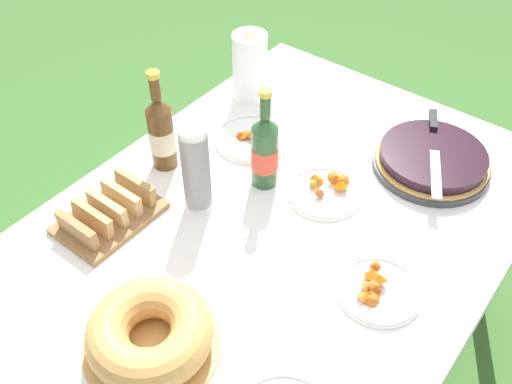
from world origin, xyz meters
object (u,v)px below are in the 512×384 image
Objects in this scene: snack_plate_right at (325,190)px; paper_towel_roll at (250,67)px; snack_plate_left at (252,138)px; snack_plate_far at (377,290)px; cider_bottle_green at (265,151)px; berry_tart at (432,160)px; cider_bottle_amber at (161,132)px; cup_stack at (196,169)px; bread_board at (108,213)px; serving_knife at (434,144)px; bundt_cake at (150,333)px.

snack_plate_right is 0.51m from paper_towel_roll.
snack_plate_left is 1.15× the size of snack_plate_far.
cider_bottle_green is 1.33× the size of paper_towel_roll.
berry_tart is 0.76m from cider_bottle_amber.
cup_stack is 0.32m from snack_plate_left.
bread_board is (-0.25, -0.04, -0.09)m from cider_bottle_amber.
cider_bottle_green is 1.53× the size of snack_plate_far.
snack_plate_left is (0.23, -0.13, -0.10)m from cider_bottle_amber.
serving_knife is 1.71× the size of snack_plate_right.
cider_bottle_amber is at bearing 126.60° from berry_tart.
serving_knife reaches higher than snack_plate_right.
serving_knife is 1.17× the size of bundt_cake.
serving_knife is 1.76× the size of snack_plate_far.
snack_plate_left is at bearing -140.23° from paper_towel_roll.
paper_towel_roll is (0.23, 0.44, 0.10)m from snack_plate_right.
snack_plate_left is at bearing 78.68° from snack_plate_right.
bundt_cake is 0.40m from bread_board.
berry_tart is 1.67× the size of snack_plate_far.
bread_board is (-0.42, 0.38, 0.01)m from snack_plate_right.
cider_bottle_amber is (-0.45, 0.60, 0.08)m from berry_tart.
snack_plate_left is at bearing 10.77° from cup_stack.
cider_bottle_green is at bearing -131.25° from snack_plate_left.
serving_knife is at bearing -36.71° from cup_stack.
cider_bottle_green is (0.18, -0.08, -0.01)m from cup_stack.
berry_tart is 0.89m from bread_board.
snack_plate_left and snack_plate_far have the same top height.
berry_tart is 0.52m from snack_plate_left.
snack_plate_left is (0.12, 0.14, -0.10)m from cider_bottle_green.
cider_bottle_amber is 1.55× the size of snack_plate_far.
cider_bottle_amber is 0.71m from snack_plate_far.
cider_bottle_green is 1.49× the size of snack_plate_right.
cider_bottle_green reaches higher than serving_knife.
paper_towel_roll is (0.43, 0.71, 0.10)m from snack_plate_far.
snack_plate_far is 0.75× the size of bread_board.
snack_plate_left is (0.30, 0.06, -0.11)m from cup_stack.
bundt_cake is 1.16× the size of cup_stack.
cup_stack is at bearing -169.23° from snack_plate_left.
cider_bottle_amber is 0.47m from snack_plate_right.
serving_knife is at bearing 26.95° from berry_tart.
bundt_cake is at bearing 166.48° from berry_tart.
cider_bottle_amber reaches higher than bundt_cake.
serving_knife is 0.52m from snack_plate_left.
cup_stack is 0.84× the size of cider_bottle_amber.
snack_plate_far is at bearing -121.41° from paper_towel_roll.
snack_plate_right is (0.24, -0.24, -0.11)m from cup_stack.
paper_towel_roll is at bearing 23.14° from cup_stack.
bundt_cake is at bearing 143.16° from snack_plate_far.
cider_bottle_green reaches higher than bread_board.
berry_tart is at bearing 0.00° from serving_knife.
serving_knife is at bearing -12.36° from bundt_cake.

